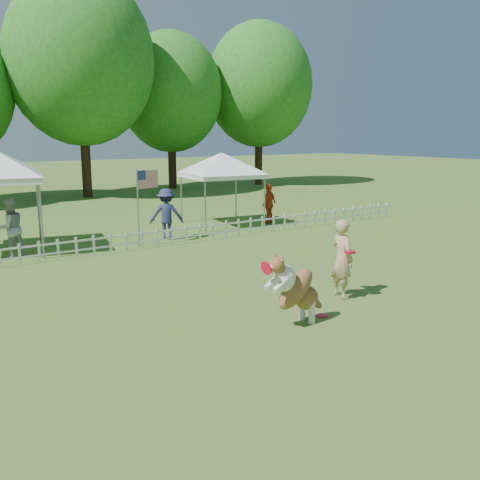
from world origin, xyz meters
The scene contains 13 objects.
ground centered at (0.00, 0.00, 0.00)m, with size 120.00×120.00×0.00m, color #3C6E22.
picket_fence centered at (0.00, 7.00, 0.30)m, with size 22.00×0.08×0.60m, color white, non-canonical shape.
handler centered at (1.17, 0.21, 0.84)m, with size 0.61×0.40×1.67m, color tan.
dog centered at (-0.72, -0.51, 0.68)m, with size 1.31×0.44×1.36m, color brown, non-canonical shape.
frisbee_on_turf centered at (-0.01, -0.44, 0.01)m, with size 0.23×0.23×0.02m, color red.
canopy_tent_right centered at (4.08, 9.30, 1.33)m, with size 2.57×2.57×2.65m, color white, non-canonical shape.
flag_pole centered at (-0.19, 7.37, 1.18)m, with size 0.91×0.09×2.37m, color gray, non-canonical shape.
spectator_a centered at (-3.71, 8.08, 0.84)m, with size 0.82×0.64×1.68m, color #A0A1A6.
spectator_b centered at (1.04, 7.92, 0.83)m, with size 1.08×0.62×1.67m, color navy.
spectator_c centered at (5.74, 8.53, 0.76)m, with size 0.89×0.37×1.52m, color red.
tree_center_right centered at (3.00, 21.00, 6.30)m, with size 7.60×7.60×12.60m, color #25631C, non-canonical shape.
tree_right centered at (9.00, 22.50, 5.20)m, with size 6.20×6.20×10.40m, color #25631C, non-canonical shape.
tree_far_right centered at (15.00, 21.50, 5.70)m, with size 7.00×7.00×11.40m, color #25631C, non-canonical shape.
Camera 1 is at (-6.85, -7.48, 3.42)m, focal length 40.00 mm.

